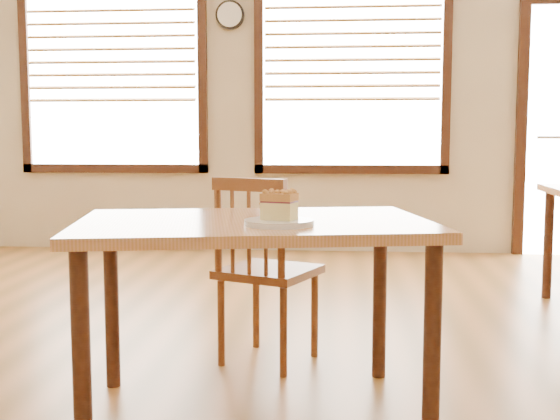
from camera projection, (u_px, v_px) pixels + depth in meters
The scene contains 7 objects.
window_left at pixel (112, 55), 6.46m from camera, with size 1.76×0.10×1.96m.
window_right at pixel (352, 52), 6.28m from camera, with size 1.76×0.10×1.96m.
wall_clock at pixel (230, 15), 6.32m from camera, with size 0.26×0.05×0.26m.
cafe_table_main at pixel (254, 243), 2.62m from camera, with size 1.43×1.09×0.75m.
cafe_chair_main at pixel (265, 269), 3.24m from camera, with size 0.52×0.52×0.89m.
plate at pixel (279, 223), 2.45m from camera, with size 0.24×0.24×0.02m.
cake_slice at pixel (279, 205), 2.44m from camera, with size 0.14×0.11×0.11m.
Camera 1 is at (0.20, -2.45, 1.06)m, focal length 45.00 mm.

